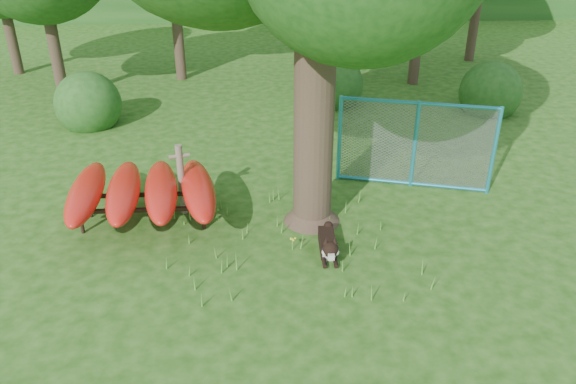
{
  "coord_description": "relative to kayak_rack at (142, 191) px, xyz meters",
  "views": [
    {
      "loc": [
        -0.26,
        -7.6,
        5.59
      ],
      "look_at": [
        0.2,
        1.2,
        1.0
      ],
      "focal_mm": 35.0,
      "sensor_mm": 36.0,
      "label": 1
    }
  ],
  "objects": [
    {
      "name": "wildflower_clump",
      "position": [
        2.79,
        -1.1,
        -0.49
      ],
      "size": [
        0.12,
        0.12,
        0.25
      ],
      "rotation": [
        0.0,
        0.0,
        -0.25
      ],
      "color": "#569B32",
      "rests_on": "ground"
    },
    {
      "name": "kayak_rack",
      "position": [
        0.0,
        0.0,
        0.0
      ],
      "size": [
        3.06,
        2.7,
        0.91
      ],
      "rotation": [
        0.0,
        0.0,
        0.01
      ],
      "color": "black",
      "rests_on": "ground"
    },
    {
      "name": "shrub_left",
      "position": [
        -2.47,
        5.53,
        -0.7
      ],
      "size": [
        1.8,
        1.8,
        1.8
      ],
      "primitive_type": "sphere",
      "color": "#1C4E19",
      "rests_on": "ground"
    },
    {
      "name": "wooden_post",
      "position": [
        0.7,
        0.37,
        0.08
      ],
      "size": [
        0.4,
        0.19,
        1.47
      ],
      "rotation": [
        0.0,
        0.0,
        0.28
      ],
      "color": "#655D4C",
      "rests_on": "ground"
    },
    {
      "name": "fence_section",
      "position": [
        5.54,
        1.33,
        0.27
      ],
      "size": [
        3.22,
        0.97,
        3.23
      ],
      "rotation": [
        0.0,
        0.0,
        -0.27
      ],
      "color": "#2796BA",
      "rests_on": "ground"
    },
    {
      "name": "husky_dog",
      "position": [
        3.42,
        -1.28,
        -0.51
      ],
      "size": [
        0.31,
        1.21,
        0.54
      ],
      "rotation": [
        0.0,
        0.0,
        -0.02
      ],
      "color": "black",
      "rests_on": "ground"
    },
    {
      "name": "shrub_right",
      "position": [
        9.03,
        6.03,
        -0.7
      ],
      "size": [
        1.8,
        1.8,
        1.8
      ],
      "primitive_type": "sphere",
      "color": "#1C4E19",
      "rests_on": "ground"
    },
    {
      "name": "ground",
      "position": [
        2.53,
        -1.97,
        -0.7
      ],
      "size": [
        80.0,
        80.0,
        0.0
      ],
      "primitive_type": "plane",
      "color": "#1B460E",
      "rests_on": "ground"
    },
    {
      "name": "shrub_mid",
      "position": [
        4.53,
        7.03,
        -0.7
      ],
      "size": [
        1.8,
        1.8,
        1.8
      ],
      "primitive_type": "sphere",
      "color": "#1C4E19",
      "rests_on": "ground"
    }
  ]
}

